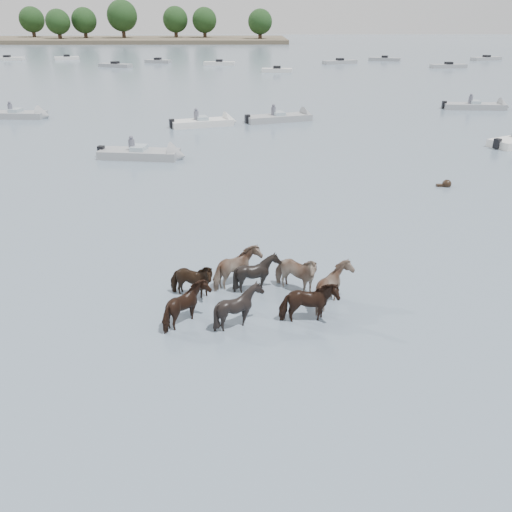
{
  "coord_description": "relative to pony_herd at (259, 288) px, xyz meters",
  "views": [
    {
      "loc": [
        -1.08,
        -12.06,
        7.86
      ],
      "look_at": [
        -0.82,
        2.71,
        1.1
      ],
      "focal_mm": 37.69,
      "sensor_mm": 36.0,
      "label": 1
    }
  ],
  "objects": [
    {
      "name": "motorboat_c",
      "position": [
        2.9,
        28.97,
        -0.31
      ],
      "size": [
        5.78,
        3.32,
        1.92
      ],
      "rotation": [
        0.0,
        0.0,
        0.33
      ],
      "color": "gray",
      "rests_on": "ground"
    },
    {
      "name": "motorboat_a",
      "position": [
        -2.96,
        27.08,
        -0.31
      ],
      "size": [
        5.22,
        3.07,
        1.92
      ],
      "rotation": [
        0.0,
        0.0,
        0.32
      ],
      "color": "silver",
      "rests_on": "ground"
    },
    {
      "name": "swimming_pony",
      "position": [
        9.43,
        11.46,
        -0.44
      ],
      "size": [
        0.72,
        0.44,
        0.44
      ],
      "color": "black",
      "rests_on": "ground"
    },
    {
      "name": "motorboat_b",
      "position": [
        -5.88,
        17.23,
        -0.31
      ],
      "size": [
        5.31,
        2.28,
        1.92
      ],
      "rotation": [
        0.0,
        0.0,
        -0.14
      ],
      "color": "gray",
      "rests_on": "ground"
    },
    {
      "name": "motorboat_f",
      "position": [
        -18.12,
        30.48,
        -0.31
      ],
      "size": [
        5.24,
        1.98,
        1.92
      ],
      "rotation": [
        0.0,
        0.0,
        -0.08
      ],
      "color": "gray",
      "rests_on": "ground"
    },
    {
      "name": "pony_herd",
      "position": [
        0.0,
        0.0,
        0.0
      ],
      "size": [
        5.68,
        3.83,
        1.38
      ],
      "color": "black",
      "rests_on": "ground"
    },
    {
      "name": "motorboat_e",
      "position": [
        20.45,
        34.1,
        -0.31
      ],
      "size": [
        5.89,
        2.07,
        1.92
      ],
      "rotation": [
        0.0,
        0.0,
        -0.08
      ],
      "color": "gray",
      "rests_on": "ground"
    },
    {
      "name": "ground",
      "position": [
        0.73,
        -1.73,
        -0.54
      ],
      "size": [
        400.0,
        400.0,
        0.0
      ],
      "primitive_type": "plane",
      "color": "slate",
      "rests_on": "ground"
    },
    {
      "name": "distant_flotilla",
      "position": [
        0.3,
        76.93,
        -0.28
      ],
      "size": [
        107.81,
        25.78,
        0.93
      ],
      "color": "silver",
      "rests_on": "ground"
    }
  ]
}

